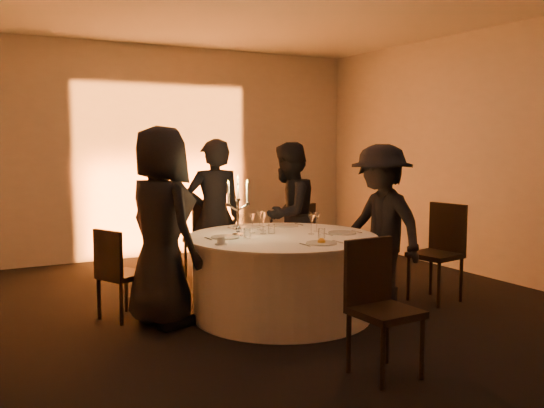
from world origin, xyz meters
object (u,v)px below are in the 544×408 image
guest_right (381,225)px  guest_left (161,226)px  coffee_cup (221,241)px  chair_right (440,246)px  guest_back_right (288,215)px  candelabra (238,215)px  chair_front (378,299)px  chair_back_left (206,236)px  chair_back_right (300,237)px  guest_back_left (214,216)px  banquet_table (282,276)px  chair_left (117,270)px

guest_right → guest_left: bearing=-105.8°
coffee_cup → guest_left: bearing=131.0°
chair_right → coffee_cup: bearing=-102.7°
guest_back_right → candelabra: size_ratio=2.86×
guest_left → coffee_cup: 0.60m
chair_front → chair_back_left: bearing=86.4°
chair_back_right → guest_back_right: (-0.33, -0.30, 0.31)m
guest_back_left → coffee_cup: guest_back_left is taller
chair_front → candelabra: size_ratio=1.68×
banquet_table → guest_right: (1.08, -0.11, 0.43)m
chair_right → coffee_cup: chair_right is taller
guest_left → guest_right: guest_left is taller
chair_back_left → guest_back_right: size_ratio=0.58×
chair_right → candelabra: bearing=-112.8°
guest_right → coffee_cup: size_ratio=14.77×
chair_left → guest_back_left: 1.38m
banquet_table → chair_left: size_ratio=2.11×
banquet_table → chair_back_right: size_ratio=1.99×
chair_front → guest_back_right: 2.64m
guest_right → guest_back_right: bearing=-162.1°
chair_left → guest_back_right: 2.09m
chair_left → coffee_cup: 1.10m
banquet_table → chair_left: (-1.41, 0.59, 0.09)m
chair_front → coffee_cup: 1.54m
guest_back_right → guest_left: bearing=-10.7°
guest_right → candelabra: bearing=-107.3°
guest_left → guest_back_right: bearing=-82.0°
chair_front → guest_back_right: (0.71, 2.52, 0.28)m
chair_back_left → chair_front: chair_front is taller
guest_back_right → candelabra: (-0.98, -0.77, 0.15)m
guest_back_left → coffee_cup: size_ratio=15.27×
guest_back_right → guest_back_left: bearing=-45.6°
coffee_cup → candelabra: 0.52m
chair_right → guest_back_left: size_ratio=0.60×
guest_left → guest_back_left: (0.88, 0.87, -0.06)m
guest_back_right → chair_back_right: bearing=-170.6°
chair_back_left → guest_back_right: 1.07m
banquet_table → coffee_cup: coffee_cup is taller
candelabra → chair_back_left: bearing=78.8°
banquet_table → guest_back_left: (-0.21, 1.14, 0.46)m
guest_left → guest_back_left: guest_left is taller
chair_front → coffee_cup: bearing=110.4°
guest_back_right → candelabra: 1.26m
chair_back_right → guest_right: bearing=61.4°
banquet_table → chair_left: 1.53m
guest_back_left → candelabra: guest_back_left is taller
guest_left → guest_back_left: 1.24m
chair_front → guest_back_right: bearing=71.2°
chair_back_left → chair_front: (-0.03, -3.30, 0.01)m
coffee_cup → guest_back_left: bearing=69.5°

